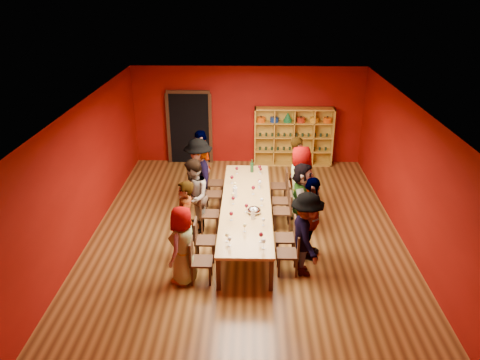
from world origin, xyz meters
name	(u,v)px	position (x,y,z in m)	size (l,w,h in m)	color
room_shell	(246,172)	(0.00, 0.00, 1.50)	(7.10, 9.10, 3.04)	#583717
tasting_table	(246,205)	(0.00, 0.00, 0.70)	(1.10, 4.50, 0.75)	#B18949
doorway	(190,128)	(-1.80, 4.43, 1.12)	(1.40, 0.17, 2.30)	black
shelving_unit	(293,134)	(1.40, 4.32, 0.98)	(2.40, 0.40, 1.80)	#BD8D2A
chair_person_left_0	(197,258)	(-0.91, -1.88, 0.50)	(0.42, 0.42, 0.89)	black
person_left_0	(183,245)	(-1.17, -1.88, 0.78)	(0.77, 0.42, 1.57)	#131B35
chair_person_left_1	(201,238)	(-0.91, -1.12, 0.50)	(0.42, 0.42, 0.89)	black
person_left_1	(185,221)	(-1.22, -1.12, 0.87)	(0.64, 0.47, 1.75)	#C6858B
chair_person_left_2	(206,211)	(-0.91, 0.05, 0.50)	(0.42, 0.42, 0.89)	black
person_left_2	(194,196)	(-1.19, 0.05, 0.87)	(0.85, 0.46, 1.74)	silver
chair_person_left_3	(210,192)	(-0.91, 1.10, 0.50)	(0.42, 0.42, 0.89)	black
person_left_3	(199,176)	(-1.17, 1.10, 0.94)	(1.21, 0.50, 1.87)	white
chair_person_left_4	(212,181)	(-0.91, 1.79, 0.50)	(0.42, 0.42, 0.89)	black
person_left_4	(201,165)	(-1.18, 1.79, 0.94)	(1.10, 0.50, 1.88)	silver
chair_person_right_0	(292,251)	(0.91, -1.57, 0.50)	(0.42, 0.42, 0.89)	black
person_right_0	(306,234)	(1.17, -1.57, 0.86)	(1.12, 0.46, 1.73)	pink
chair_person_right_1	(290,235)	(0.91, -0.98, 0.50)	(0.42, 0.42, 0.89)	black
person_right_1	(310,218)	(1.32, -0.98, 0.90)	(1.05, 0.48, 1.80)	#C7858A
chair_person_right_2	(286,209)	(0.91, 0.22, 0.50)	(0.42, 0.42, 0.89)	black
person_right_2	(302,197)	(1.26, 0.22, 0.82)	(1.51, 0.44, 1.63)	silver
chair_person_right_3	(284,199)	(0.91, 0.76, 0.50)	(0.42, 0.42, 0.89)	black
person_right_3	(300,183)	(1.27, 0.76, 0.91)	(0.89, 0.49, 1.83)	tan
chair_person_right_4	(282,184)	(0.91, 1.63, 0.50)	(0.42, 0.42, 0.89)	black
person_right_4	(297,170)	(1.28, 1.63, 0.88)	(0.64, 0.47, 1.77)	#131536
wine_glass_0	(264,241)	(0.34, -1.91, 0.91)	(0.09, 0.09, 0.21)	white
wine_glass_1	(260,167)	(0.32, 1.79, 0.89)	(0.08, 0.08, 0.20)	white
wine_glass_2	(246,206)	(0.01, -0.45, 0.89)	(0.08, 0.08, 0.20)	white
wine_glass_3	(263,220)	(0.36, -1.03, 0.88)	(0.07, 0.07, 0.18)	white
wine_glass_4	(261,169)	(0.35, 1.68, 0.88)	(0.07, 0.07, 0.18)	white
wine_glass_5	(260,182)	(0.31, 0.80, 0.90)	(0.08, 0.08, 0.21)	white
wine_glass_6	(253,188)	(0.16, 0.45, 0.91)	(0.09, 0.09, 0.22)	white
wine_glass_7	(227,235)	(-0.35, -1.67, 0.88)	(0.07, 0.07, 0.18)	white
wine_glass_8	(231,214)	(-0.30, -0.83, 0.90)	(0.08, 0.08, 0.20)	white
wine_glass_9	(230,239)	(-0.29, -1.83, 0.89)	(0.08, 0.08, 0.19)	white
wine_glass_10	(232,178)	(-0.36, 1.07, 0.90)	(0.08, 0.08, 0.21)	white
wine_glass_11	(245,226)	(-0.02, -1.29, 0.89)	(0.08, 0.08, 0.19)	white
wine_glass_12	(233,199)	(-0.29, -0.07, 0.89)	(0.08, 0.08, 0.19)	white
wine_glass_13	(261,235)	(0.30, -1.68, 0.90)	(0.09, 0.09, 0.21)	white
wine_glass_14	(237,169)	(-0.26, 1.67, 0.89)	(0.08, 0.08, 0.20)	white
wine_glass_15	(262,200)	(0.35, -0.14, 0.89)	(0.08, 0.08, 0.19)	white
wine_glass_16	(233,194)	(-0.31, 0.15, 0.88)	(0.07, 0.07, 0.18)	white
wine_glass_17	(259,181)	(0.31, 0.89, 0.89)	(0.08, 0.08, 0.19)	white
wine_glass_18	(235,184)	(-0.27, 0.73, 0.89)	(0.08, 0.08, 0.19)	white
spittoon_bowl	(254,210)	(0.17, -0.50, 0.82)	(0.30, 0.30, 0.16)	#B8BABF
carafe_a	(235,192)	(-0.26, 0.31, 0.87)	(0.12, 0.12, 0.28)	white
carafe_b	(253,214)	(0.15, -0.74, 0.86)	(0.10, 0.10, 0.24)	white
wine_bottle	(252,167)	(0.13, 1.81, 0.88)	(0.10, 0.10, 0.34)	#153C1D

